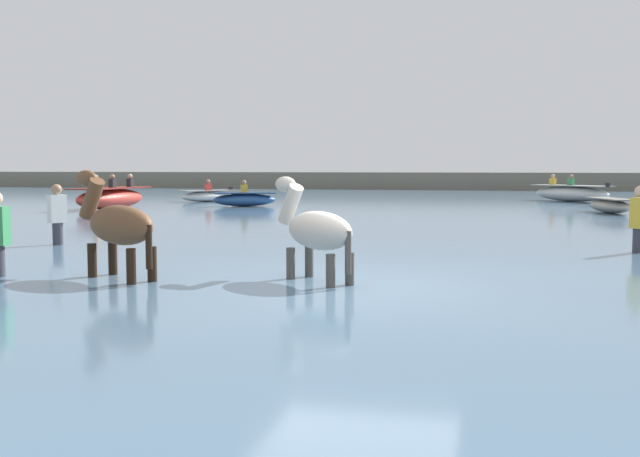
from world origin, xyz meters
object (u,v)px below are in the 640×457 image
Objects in this scene: boat_far_inshore at (111,198)px; boat_near_starboard at (610,205)px; boat_distant_east at (244,199)px; boat_near_port at (207,196)px; boat_mid_channel at (571,193)px; horse_lead_pinto at (316,234)px; horse_trailing_bay at (118,228)px; person_wading_mid at (58,223)px; person_wading_close at (639,229)px.

boat_near_starboard is at bearing 6.15° from boat_far_inshore.
boat_near_port is (-2.87, 3.29, -0.02)m from boat_distant_east.
boat_mid_channel is 16.11m from boat_near_port.
horse_trailing_bay reaches higher than horse_lead_pinto.
boat_far_inshore is 2.41× the size of person_wading_mid.
person_wading_mid is at bearing -85.37° from boat_distant_east.
person_wading_close is at bearing -47.65° from boat_distant_east.
horse_lead_pinto reaches higher than boat_mid_channel.
boat_mid_channel is 8.32m from boat_near_starboard.
boat_distant_east is (4.11, 2.87, -0.12)m from boat_far_inshore.
person_wading_close is (10.79, 1.22, 0.00)m from person_wading_mid.
boat_mid_channel is 2.22× the size of person_wading_close.
horse_trailing_bay is at bearing -76.01° from boat_distant_east.
person_wading_mid is at bearing 151.05° from horse_lead_pinto.
horse_trailing_bay reaches higher than boat_mid_channel.
boat_distant_east reaches higher than boat_near_port.
boat_distant_east is (-13.19, 1.00, 0.03)m from boat_near_starboard.
boat_far_inshore is (-8.61, 15.19, -0.29)m from horse_trailing_bay.
boat_far_inshore is (-11.27, 14.79, -0.24)m from horse_lead_pinto.
person_wading_mid is (1.16, -14.33, 0.15)m from boat_distant_east.
boat_distant_east is at bearing 175.64° from boat_near_starboard.
horse_lead_pinto reaches higher than boat_near_port.
person_wading_mid is (4.03, -17.62, 0.16)m from boat_near_port.
boat_near_starboard is at bearing 84.18° from person_wading_close.
boat_distant_east is at bearing 103.99° from horse_trailing_bay.
boat_far_inshore is 1.52× the size of boat_distant_east.
boat_far_inshore is 6.29m from boat_near_port.
boat_near_starboard is at bearing 47.94° from person_wading_mid.
horse_lead_pinto is 23.23m from boat_near_port.
horse_trailing_bay is 0.53× the size of boat_mid_channel.
boat_far_inshore reaches higher than person_wading_mid.
boat_near_port reaches higher than boat_near_starboard.
boat_near_port is at bearing 165.01° from boat_near_starboard.
person_wading_mid is at bearing -118.17° from boat_mid_channel.
boat_mid_channel reaches higher than boat_near_starboard.
boat_near_port is 18.08m from person_wading_mid.
horse_lead_pinto is 0.71× the size of boat_near_port.
boat_far_inshore is 19.05m from person_wading_close.
boat_mid_channel is at bearing 29.81° from boat_distant_east.
boat_mid_channel is at bearing 93.05° from boat_near_starboard.
boat_distant_east is 1.01× the size of boat_near_port.
horse_trailing_bay is 18.61m from boat_distant_east.
boat_near_port is at bearing 109.03° from horse_trailing_bay.
boat_far_inshore is at bearing 147.46° from person_wading_close.
boat_near_port is at bearing 78.61° from boat_far_inshore.
horse_lead_pinto is 17.71m from boat_near_starboard.
boat_far_inshore is at bearing -145.07° from boat_distant_east.
horse_trailing_bay is at bearing -116.99° from boat_near_starboard.
horse_trailing_bay reaches higher than boat_near_port.
horse_trailing_bay is at bearing -171.36° from horse_lead_pinto.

